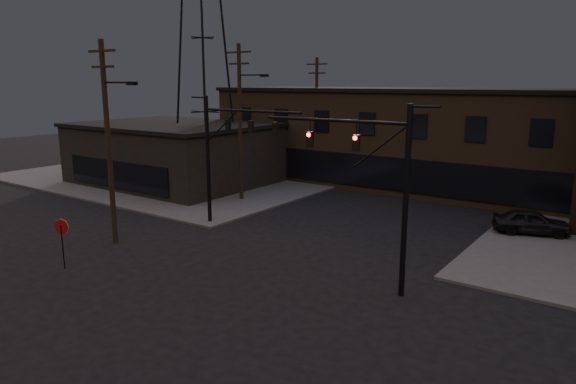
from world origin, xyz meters
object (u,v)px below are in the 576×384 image
Objects in this scene: parked_car_lot_a at (531,222)px; car_crossing at (501,190)px; traffic_signal_near at (381,178)px; stop_sign at (62,232)px; traffic_signal_far at (223,146)px.

car_crossing is at bearing 4.52° from parked_car_lot_a.
parked_car_lot_a is 0.81× the size of car_crossing.
parked_car_lot_a is at bearing -55.30° from car_crossing.
traffic_signal_near is 3.23× the size of stop_sign.
stop_sign is 0.59× the size of parked_car_lot_a.
traffic_signal_far is (-12.07, 3.50, 0.08)m from traffic_signal_near.
traffic_signal_far is at bearing 100.05° from parked_car_lot_a.
traffic_signal_near is at bearing -79.26° from car_crossing.
stop_sign is at bearing -105.17° from car_crossing.
car_crossing is (13.50, 27.31, -0.99)m from stop_sign.
parked_car_lot_a is (15.91, 8.86, -4.14)m from traffic_signal_far.
traffic_signal_near is at bearing -16.17° from traffic_signal_far.
traffic_signal_far is 1.89× the size of parked_car_lot_a.
traffic_signal_near reaches higher than stop_sign.
car_crossing is at bearing 63.70° from stop_sign.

